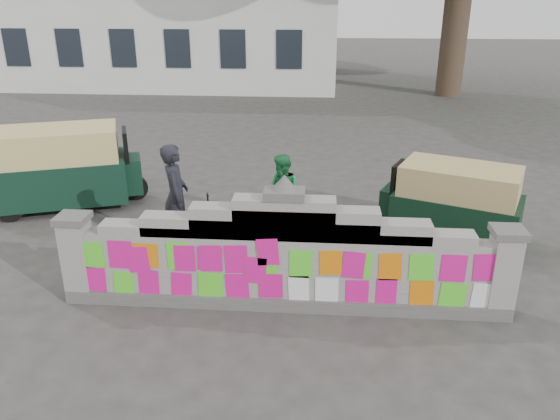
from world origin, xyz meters
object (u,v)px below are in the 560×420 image
(cyclist_rider, at_px, (177,210))
(cyclist_bike, at_px, (178,229))
(pedestrian, at_px, (283,194))
(rickshaw_left, at_px, (64,166))
(rickshaw_right, at_px, (454,202))

(cyclist_rider, bearing_deg, cyclist_bike, -0.00)
(cyclist_bike, relative_size, pedestrian, 1.32)
(rickshaw_left, bearing_deg, pedestrian, -31.74)
(cyclist_rider, xyz_separation_m, rickshaw_left, (-2.97, 2.21, -0.00))
(pedestrian, distance_m, rickshaw_left, 4.75)
(cyclist_rider, height_order, rickshaw_right, cyclist_rider)
(cyclist_bike, distance_m, rickshaw_right, 4.94)
(cyclist_bike, xyz_separation_m, rickshaw_right, (4.81, 1.13, 0.21))
(cyclist_bike, bearing_deg, rickshaw_right, -90.94)
(pedestrian, xyz_separation_m, rickshaw_left, (-4.65, 0.96, 0.13))
(cyclist_bike, bearing_deg, rickshaw_left, 39.10)
(cyclist_bike, xyz_separation_m, cyclist_rider, (0.00, 0.00, 0.36))
(rickshaw_right, bearing_deg, cyclist_rider, 36.36)
(cyclist_bike, relative_size, rickshaw_right, 0.75)
(cyclist_rider, relative_size, pedestrian, 1.18)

